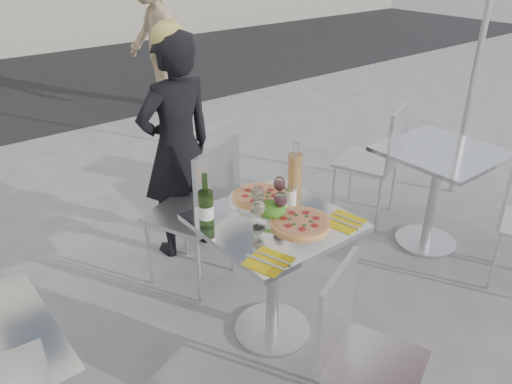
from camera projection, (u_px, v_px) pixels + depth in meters
ground at (272, 330)px, 2.91m from camera, size 80.00×80.00×0.00m
main_table at (273, 254)px, 2.66m from camera, size 0.72×0.72×0.75m
side_table_right at (437, 178)px, 3.49m from camera, size 0.72×0.72×0.75m
chair_far at (202, 204)px, 3.05m from camera, size 0.59×0.60×0.99m
chair_near at (357, 343)px, 2.13m from camera, size 0.51×0.51×0.85m
side_chair_rfar at (380, 154)px, 3.82m from camera, size 0.56×0.56×0.95m
woman_diner at (177, 148)px, 3.34m from camera, size 0.59×0.41×1.56m
pedestrian_b at (155, 38)px, 6.25m from camera, size 0.69×1.17×1.79m
pizza_near at (300, 222)px, 2.52m from camera, size 0.31×0.31×0.02m
pizza_far at (260, 197)px, 2.75m from camera, size 0.34×0.34×0.03m
salad_plate at (272, 210)px, 2.58m from camera, size 0.22×0.22×0.09m
wine_bottle at (206, 207)px, 2.45m from camera, size 0.07×0.08×0.29m
carafe at (295, 171)px, 2.81m from camera, size 0.08×0.08×0.29m
sugar_shaker at (290, 196)px, 2.69m from camera, size 0.06×0.06×0.11m
wineglass_white_a at (259, 208)px, 2.45m from camera, size 0.07×0.07×0.16m
wineglass_white_b at (258, 195)px, 2.57m from camera, size 0.07×0.07×0.16m
wineglass_red_a at (280, 200)px, 2.52m from camera, size 0.07×0.07×0.16m
wineglass_red_b at (280, 185)px, 2.68m from camera, size 0.07×0.07×0.16m
napkin_left at (268, 261)px, 2.23m from camera, size 0.23×0.23×0.01m
napkin_right at (344, 221)px, 2.54m from camera, size 0.21×0.21×0.01m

